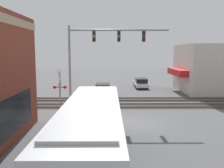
{
  "coord_description": "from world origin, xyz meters",
  "views": [
    {
      "loc": [
        -17.86,
        1.95,
        5.31
      ],
      "look_at": [
        5.35,
        1.77,
        2.26
      ],
      "focal_mm": 40.0,
      "sensor_mm": 36.0,
      "label": 1
    }
  ],
  "objects": [
    {
      "name": "ground_plane",
      "position": [
        0.0,
        0.0,
        0.0
      ],
      "size": [
        120.0,
        120.0,
        0.0
      ],
      "primitive_type": "plane",
      "color": "#565659"
    },
    {
      "name": "shop_building",
      "position": [
        14.85,
        -11.69,
        3.1
      ],
      "size": [
        8.99,
        9.65,
        6.21
      ],
      "color": "beige",
      "rests_on": "ground"
    },
    {
      "name": "city_bus",
      "position": [
        -6.79,
        2.8,
        1.69
      ],
      "size": [
        11.73,
        2.59,
        3.04
      ],
      "color": "silver",
      "rests_on": "ground"
    },
    {
      "name": "traffic_signal_gantry",
      "position": [
        4.14,
        2.88,
        5.64
      ],
      "size": [
        0.42,
        8.75,
        7.54
      ],
      "color": "gray",
      "rests_on": "ground"
    },
    {
      "name": "crossing_signal",
      "position": [
        3.07,
        6.2,
        2.3
      ],
      "size": [
        1.41,
        1.18,
        3.81
      ],
      "color": "gray",
      "rests_on": "ground"
    },
    {
      "name": "rail_track_near",
      "position": [
        6.0,
        0.0,
        0.03
      ],
      "size": [
        2.6,
        60.0,
        0.15
      ],
      "color": "#332D28",
      "rests_on": "ground"
    },
    {
      "name": "rail_track_far",
      "position": [
        9.2,
        0.0,
        0.03
      ],
      "size": [
        2.6,
        60.0,
        0.15
      ],
      "color": "#332D28",
      "rests_on": "ground"
    },
    {
      "name": "parked_car_grey",
      "position": [
        11.27,
        2.8,
        0.71
      ],
      "size": [
        4.62,
        1.82,
        1.53
      ],
      "color": "slate",
      "rests_on": "ground"
    },
    {
      "name": "parked_car_white",
      "position": [
        18.59,
        -2.6,
        0.66
      ],
      "size": [
        4.87,
        1.82,
        1.39
      ],
      "color": "silver",
      "rests_on": "ground"
    },
    {
      "name": "pedestrian_at_crossing",
      "position": [
        3.56,
        5.01,
        0.83
      ],
      "size": [
        0.34,
        0.34,
        1.63
      ],
      "color": "#2D3351",
      "rests_on": "ground"
    }
  ]
}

